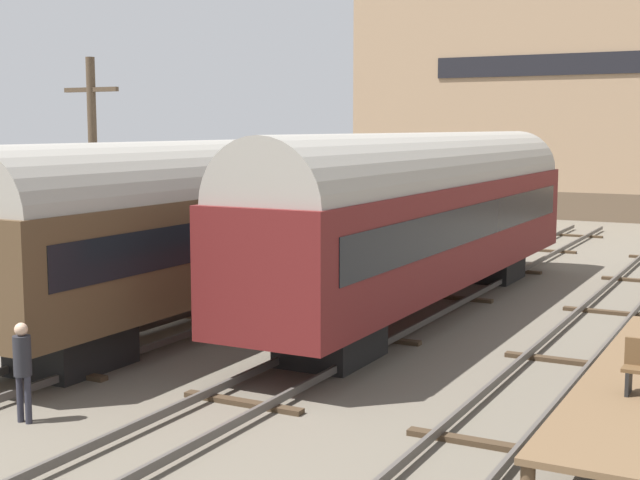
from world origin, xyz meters
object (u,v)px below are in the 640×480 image
(train_car_maroon, at_px, (429,211))
(utility_pole, at_px, (94,185))
(train_car_brown, at_px, (203,221))
(person_worker, at_px, (22,362))

(train_car_maroon, bearing_deg, utility_pole, -144.68)
(train_car_brown, height_order, utility_pole, utility_pole)
(person_worker, bearing_deg, train_car_maroon, 76.90)
(utility_pole, bearing_deg, train_car_brown, 18.59)
(train_car_brown, distance_m, person_worker, 8.55)
(person_worker, relative_size, utility_pole, 0.26)
(train_car_brown, relative_size, train_car_maroon, 0.82)
(train_car_maroon, distance_m, person_worker, 13.08)
(train_car_maroon, distance_m, utility_pole, 9.38)
(person_worker, xyz_separation_m, utility_pole, (-4.69, 7.22, 2.62))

